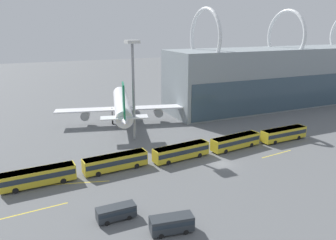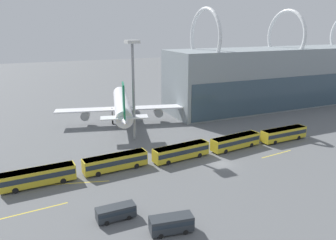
{
  "view_description": "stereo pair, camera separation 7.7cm",
  "coord_description": "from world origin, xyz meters",
  "px_view_note": "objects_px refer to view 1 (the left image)",
  "views": [
    {
      "loc": [
        -34.62,
        -50.68,
        26.46
      ],
      "look_at": [
        -2.57,
        20.8,
        4.0
      ],
      "focal_mm": 35.0,
      "sensor_mm": 36.0,
      "label": 1
    },
    {
      "loc": [
        -34.55,
        -50.71,
        26.46
      ],
      "look_at": [
        -2.57,
        20.8,
        4.0
      ],
      "focal_mm": 35.0,
      "sensor_mm": 36.0,
      "label": 2
    }
  ],
  "objects_px": {
    "service_van_foreground": "(116,212)",
    "floodlight_mast": "(133,72)",
    "airliner_at_gate_far": "(245,82)",
    "shuttle_bus_4": "(284,133)",
    "service_van_crossing": "(172,223)",
    "shuttle_bus_1": "(115,161)",
    "shuttle_bus_2": "(181,151)",
    "shuttle_bus_3": "(235,141)",
    "shuttle_bus_0": "(38,176)",
    "airliner_at_gate_near": "(122,106)"
  },
  "relations": [
    {
      "from": "shuttle_bus_3",
      "to": "service_van_foreground",
      "type": "bearing_deg",
      "value": -159.98
    },
    {
      "from": "shuttle_bus_0",
      "to": "shuttle_bus_1",
      "type": "distance_m",
      "value": 13.78
    },
    {
      "from": "shuttle_bus_1",
      "to": "shuttle_bus_0",
      "type": "bearing_deg",
      "value": 178.73
    },
    {
      "from": "shuttle_bus_0",
      "to": "shuttle_bus_2",
      "type": "relative_size",
      "value": 0.99
    },
    {
      "from": "shuttle_bus_4",
      "to": "airliner_at_gate_far",
      "type": "bearing_deg",
      "value": 61.09
    },
    {
      "from": "service_van_foreground",
      "to": "airliner_at_gate_near",
      "type": "bearing_deg",
      "value": -108.45
    },
    {
      "from": "airliner_at_gate_near",
      "to": "service_van_crossing",
      "type": "height_order",
      "value": "airliner_at_gate_near"
    },
    {
      "from": "service_van_foreground",
      "to": "service_van_crossing",
      "type": "distance_m",
      "value": 8.4
    },
    {
      "from": "floodlight_mast",
      "to": "shuttle_bus_4",
      "type": "bearing_deg",
      "value": -26.04
    },
    {
      "from": "airliner_at_gate_far",
      "to": "shuttle_bus_0",
      "type": "relative_size",
      "value": 3.37
    },
    {
      "from": "service_van_crossing",
      "to": "shuttle_bus_2",
      "type": "bearing_deg",
      "value": 69.53
    },
    {
      "from": "airliner_at_gate_near",
      "to": "service_van_crossing",
      "type": "distance_m",
      "value": 53.27
    },
    {
      "from": "airliner_at_gate_far",
      "to": "shuttle_bus_4",
      "type": "height_order",
      "value": "airliner_at_gate_far"
    },
    {
      "from": "airliner_at_gate_near",
      "to": "service_van_foreground",
      "type": "bearing_deg",
      "value": 176.57
    },
    {
      "from": "service_van_crossing",
      "to": "shuttle_bus_3",
      "type": "bearing_deg",
      "value": 49.45
    },
    {
      "from": "airliner_at_gate_far",
      "to": "shuttle_bus_3",
      "type": "xyz_separation_m",
      "value": [
        -36.07,
        -44.95,
        -3.93
      ]
    },
    {
      "from": "shuttle_bus_2",
      "to": "airliner_at_gate_far",
      "type": "bearing_deg",
      "value": 36.06
    },
    {
      "from": "airliner_at_gate_near",
      "to": "floodlight_mast",
      "type": "distance_m",
      "value": 18.48
    },
    {
      "from": "shuttle_bus_3",
      "to": "airliner_at_gate_far",
      "type": "bearing_deg",
      "value": 44.13
    },
    {
      "from": "airliner_at_gate_near",
      "to": "airliner_at_gate_far",
      "type": "relative_size",
      "value": 0.91
    },
    {
      "from": "shuttle_bus_2",
      "to": "shuttle_bus_4",
      "type": "distance_m",
      "value": 27.53
    },
    {
      "from": "shuttle_bus_3",
      "to": "service_van_crossing",
      "type": "bearing_deg",
      "value": -146.47
    },
    {
      "from": "airliner_at_gate_near",
      "to": "shuttle_bus_4",
      "type": "xyz_separation_m",
      "value": [
        30.97,
        -30.3,
        -3.23
      ]
    },
    {
      "from": "airliner_at_gate_near",
      "to": "shuttle_bus_2",
      "type": "height_order",
      "value": "airliner_at_gate_near"
    },
    {
      "from": "shuttle_bus_3",
      "to": "shuttle_bus_1",
      "type": "bearing_deg",
      "value": 173.15
    },
    {
      "from": "shuttle_bus_0",
      "to": "shuttle_bus_3",
      "type": "bearing_deg",
      "value": -1.94
    },
    {
      "from": "airliner_at_gate_near",
      "to": "service_van_crossing",
      "type": "xyz_separation_m",
      "value": [
        -8.8,
        -52.41,
        -3.66
      ]
    },
    {
      "from": "floodlight_mast",
      "to": "service_van_crossing",
      "type": "bearing_deg",
      "value": -101.32
    },
    {
      "from": "airliner_at_gate_far",
      "to": "shuttle_bus_1",
      "type": "xyz_separation_m",
      "value": [
        -63.6,
        -45.08,
        -3.93
      ]
    },
    {
      "from": "shuttle_bus_0",
      "to": "shuttle_bus_2",
      "type": "xyz_separation_m",
      "value": [
        27.53,
        0.4,
        0.0
      ]
    },
    {
      "from": "shuttle_bus_1",
      "to": "shuttle_bus_2",
      "type": "bearing_deg",
      "value": -5.86
    },
    {
      "from": "shuttle_bus_1",
      "to": "shuttle_bus_2",
      "type": "distance_m",
      "value": 13.77
    },
    {
      "from": "shuttle_bus_2",
      "to": "floodlight_mast",
      "type": "bearing_deg",
      "value": 99.98
    },
    {
      "from": "shuttle_bus_2",
      "to": "shuttle_bus_4",
      "type": "height_order",
      "value": "same"
    },
    {
      "from": "shuttle_bus_3",
      "to": "service_van_foreground",
      "type": "height_order",
      "value": "shuttle_bus_3"
    },
    {
      "from": "shuttle_bus_2",
      "to": "floodlight_mast",
      "type": "relative_size",
      "value": 0.53
    },
    {
      "from": "shuttle_bus_2",
      "to": "shuttle_bus_3",
      "type": "bearing_deg",
      "value": -4.3
    },
    {
      "from": "shuttle_bus_1",
      "to": "service_van_foreground",
      "type": "xyz_separation_m",
      "value": [
        -4.4,
        -16.24,
        -0.57
      ]
    },
    {
      "from": "airliner_at_gate_far",
      "to": "floodlight_mast",
      "type": "relative_size",
      "value": 1.78
    },
    {
      "from": "shuttle_bus_4",
      "to": "shuttle_bus_2",
      "type": "bearing_deg",
      "value": 177.92
    },
    {
      "from": "shuttle_bus_0",
      "to": "service_van_foreground",
      "type": "height_order",
      "value": "shuttle_bus_0"
    },
    {
      "from": "airliner_at_gate_far",
      "to": "service_van_crossing",
      "type": "bearing_deg",
      "value": 139.46
    },
    {
      "from": "shuttle_bus_1",
      "to": "shuttle_bus_3",
      "type": "relative_size",
      "value": 0.99
    },
    {
      "from": "service_van_foreground",
      "to": "shuttle_bus_3",
      "type": "bearing_deg",
      "value": -153.71
    },
    {
      "from": "shuttle_bus_4",
      "to": "floodlight_mast",
      "type": "height_order",
      "value": "floodlight_mast"
    },
    {
      "from": "airliner_at_gate_near",
      "to": "shuttle_bus_4",
      "type": "height_order",
      "value": "airliner_at_gate_near"
    },
    {
      "from": "shuttle_bus_2",
      "to": "shuttle_bus_3",
      "type": "distance_m",
      "value": 13.77
    },
    {
      "from": "shuttle_bus_4",
      "to": "service_van_crossing",
      "type": "xyz_separation_m",
      "value": [
        -39.77,
        -22.11,
        -0.42
      ]
    },
    {
      "from": "service_van_foreground",
      "to": "floodlight_mast",
      "type": "bearing_deg",
      "value": -113.8
    },
    {
      "from": "airliner_at_gate_near",
      "to": "service_van_foreground",
      "type": "distance_m",
      "value": 48.88
    }
  ]
}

